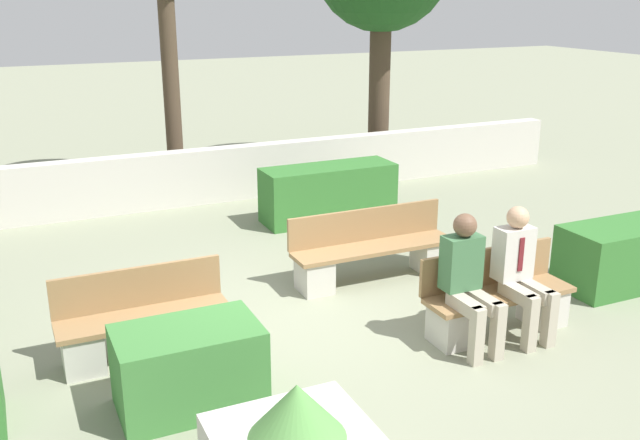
{
  "coord_description": "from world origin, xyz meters",
  "views": [
    {
      "loc": [
        -2.63,
        -6.41,
        3.35
      ],
      "look_at": [
        0.54,
        0.5,
        0.9
      ],
      "focal_mm": 40.0,
      "sensor_mm": 36.0,
      "label": 1
    }
  ],
  "objects_px": {
    "bench_front": "(497,303)",
    "bench_left_side": "(373,253)",
    "person_seated_woman": "(468,276)",
    "person_seated_man": "(521,267)",
    "bench_right_side": "(145,326)"
  },
  "relations": [
    {
      "from": "bench_front",
      "to": "person_seated_woman",
      "type": "height_order",
      "value": "person_seated_woman"
    },
    {
      "from": "bench_front",
      "to": "bench_left_side",
      "type": "relative_size",
      "value": 0.78
    },
    {
      "from": "bench_left_side",
      "to": "person_seated_man",
      "type": "distance_m",
      "value": 2.03
    },
    {
      "from": "person_seated_man",
      "to": "person_seated_woman",
      "type": "distance_m",
      "value": 0.63
    },
    {
      "from": "bench_front",
      "to": "person_seated_man",
      "type": "distance_m",
      "value": 0.47
    },
    {
      "from": "bench_front",
      "to": "bench_right_side",
      "type": "bearing_deg",
      "value": 163.99
    },
    {
      "from": "bench_front",
      "to": "person_seated_man",
      "type": "xyz_separation_m",
      "value": [
        0.15,
        -0.13,
        0.42
      ]
    },
    {
      "from": "bench_front",
      "to": "bench_left_side",
      "type": "height_order",
      "value": "same"
    },
    {
      "from": "bench_right_side",
      "to": "bench_left_side",
      "type": "bearing_deg",
      "value": 20.65
    },
    {
      "from": "person_seated_woman",
      "to": "bench_right_side",
      "type": "bearing_deg",
      "value": 159.17
    },
    {
      "from": "bench_right_side",
      "to": "person_seated_man",
      "type": "relative_size",
      "value": 1.22
    },
    {
      "from": "person_seated_man",
      "to": "bench_right_side",
      "type": "bearing_deg",
      "value": 162.62
    },
    {
      "from": "bench_front",
      "to": "person_seated_woman",
      "type": "distance_m",
      "value": 0.66
    },
    {
      "from": "bench_right_side",
      "to": "person_seated_man",
      "type": "height_order",
      "value": "person_seated_man"
    },
    {
      "from": "bench_front",
      "to": "person_seated_woman",
      "type": "relative_size",
      "value": 1.2
    }
  ]
}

